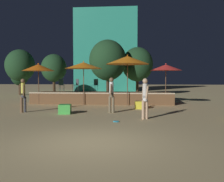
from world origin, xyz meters
TOP-DOWN VIEW (x-y plane):
  - ground_plane at (0.00, 0.00)m, footprint 120.00×120.00m
  - wooden_deck at (-1.04, 11.10)m, footprint 9.84×2.84m
  - patio_umbrella_0 at (0.79, 9.51)m, footprint 2.84×2.84m
  - patio_umbrella_1 at (3.29, 9.78)m, footprint 2.06×2.06m
  - patio_umbrella_2 at (-5.28, 9.71)m, footprint 2.17×2.17m
  - patio_umbrella_3 at (-2.13, 9.59)m, footprint 2.48×2.48m
  - cube_seat_1 at (1.56, 7.81)m, footprint 0.57×0.57m
  - cube_seat_2 at (-2.25, 5.46)m, footprint 0.66×0.66m
  - person_0 at (1.71, 4.19)m, footprint 0.31×0.49m
  - person_1 at (0.06, 6.05)m, footprint 0.31×0.59m
  - person_2 at (-4.56, 5.75)m, footprint 0.36×0.47m
  - bistro_chair_0 at (-4.17, 11.34)m, footprint 0.40×0.40m
  - bistro_chair_1 at (-3.00, 11.23)m, footprint 0.48×0.48m
  - bistro_chair_2 at (-1.63, 11.44)m, footprint 0.45×0.45m
  - frisbee_disc at (0.49, 3.38)m, footprint 0.25×0.25m
  - background_tree_0 at (-1.26, 16.70)m, footprint 3.50×3.50m
  - background_tree_1 at (1.55, 18.82)m, footprint 3.16×3.16m
  - background_tree_2 at (-10.84, 18.62)m, footprint 1.86×1.86m
  - background_tree_3 at (-10.61, 18.28)m, footprint 3.03×3.03m
  - background_tree_4 at (-6.77, 17.56)m, footprint 2.52×2.52m
  - distant_building at (-2.64, 28.00)m, footprint 8.53×3.69m

SIDE VIEW (x-z plane):
  - ground_plane at x=0.00m, z-range 0.00..0.00m
  - frisbee_disc at x=0.49m, z-range 0.00..0.03m
  - cube_seat_1 at x=1.56m, z-range 0.00..0.45m
  - cube_seat_2 at x=-2.25m, z-range 0.00..0.47m
  - wooden_deck at x=-1.04m, z-range -0.04..0.79m
  - person_2 at x=-4.56m, z-range 0.09..1.86m
  - person_0 at x=1.71m, z-range 0.09..1.89m
  - person_1 at x=0.06m, z-range 0.10..1.93m
  - bistro_chair_0 at x=-4.17m, z-range 0.92..1.82m
  - bistro_chair_1 at x=-3.00m, z-range 0.92..1.82m
  - bistro_chair_2 at x=-1.63m, z-range 0.92..1.82m
  - background_tree_2 at x=-10.84m, z-range 0.48..3.53m
  - patio_umbrella_1 at x=3.29m, z-range 1.10..3.87m
  - patio_umbrella_2 at x=-5.28m, z-range 1.10..3.92m
  - patio_umbrella_3 at x=-2.13m, z-range 1.17..4.10m
  - background_tree_4 at x=-6.77m, z-range 0.69..4.87m
  - patio_umbrella_0 at x=0.79m, z-range 1.31..4.62m
  - background_tree_3 at x=-10.61m, z-range 0.70..5.46m
  - background_tree_1 at x=1.55m, z-range 0.71..5.64m
  - background_tree_0 at x=-1.26m, z-range 0.77..6.16m
  - distant_building at x=-2.64m, z-range 0.00..11.13m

